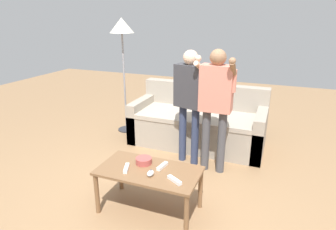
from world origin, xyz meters
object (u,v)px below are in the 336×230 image
at_px(couch, 198,124).
at_px(player_center, 190,95).
at_px(floor_lamp, 122,33).
at_px(game_remote_wand_far, 162,166).
at_px(snack_bowl, 144,161).
at_px(game_remote_wand_spare, 126,168).
at_px(game_remote_nunchuk, 150,173).
at_px(player_right, 216,98).
at_px(game_remote_wand_near, 175,180).
at_px(coffee_table, 149,175).

bearing_deg(couch, player_center, -85.38).
bearing_deg(floor_lamp, player_center, -27.75).
height_order(couch, game_remote_wand_far, couch).
distance_m(snack_bowl, floor_lamp, 2.31).
bearing_deg(game_remote_wand_spare, couch, 83.94).
xyz_separation_m(snack_bowl, game_remote_wand_far, (0.20, -0.01, -0.01)).
height_order(couch, game_remote_wand_spare, couch).
xyz_separation_m(couch, game_remote_wand_spare, (-0.19, -1.80, 0.16)).
height_order(game_remote_nunchuk, game_remote_wand_far, game_remote_nunchuk).
relative_size(game_remote_nunchuk, player_right, 0.06).
height_order(player_right, game_remote_wand_near, player_right).
bearing_deg(floor_lamp, game_remote_nunchuk, -54.94).
height_order(couch, game_remote_nunchuk, couch).
xyz_separation_m(game_remote_wand_near, game_remote_wand_spare, (-0.49, 0.03, 0.00)).
height_order(coffee_table, player_center, player_center).
height_order(couch, floor_lamp, floor_lamp).
xyz_separation_m(coffee_table, game_remote_wand_spare, (-0.20, -0.08, 0.07)).
relative_size(game_remote_nunchuk, game_remote_wand_far, 0.55).
relative_size(snack_bowl, player_right, 0.11).
relative_size(player_center, game_remote_wand_spare, 8.91).
relative_size(couch, snack_bowl, 12.05).
distance_m(snack_bowl, game_remote_wand_spare, 0.20).
bearing_deg(coffee_table, game_remote_wand_near, -19.57).
bearing_deg(game_remote_wand_far, game_remote_wand_spare, -151.72).
distance_m(couch, game_remote_wand_far, 1.65).
bearing_deg(player_right, floor_lamp, 154.48).
height_order(game_remote_nunchuk, game_remote_wand_spare, game_remote_nunchuk).
relative_size(snack_bowl, game_remote_wand_far, 0.99).
bearing_deg(game_remote_wand_spare, coffee_table, 21.24).
relative_size(snack_bowl, player_center, 0.11).
height_order(game_remote_wand_far, game_remote_wand_spare, same).
bearing_deg(game_remote_wand_far, couch, 93.73).
bearing_deg(game_remote_nunchuk, game_remote_wand_far, 76.35).
height_order(snack_bowl, game_remote_nunchuk, snack_bowl).
bearing_deg(game_remote_wand_far, player_center, 93.17).
bearing_deg(game_remote_wand_near, game_remote_nunchuk, 176.71).
distance_m(player_center, game_remote_wand_near, 1.30).
bearing_deg(game_remote_wand_far, snack_bowl, 177.50).
xyz_separation_m(game_remote_nunchuk, floor_lamp, (-1.31, 1.86, 1.09)).
bearing_deg(game_remote_wand_near, couch, 99.34).
bearing_deg(game_remote_wand_far, game_remote_wand_near, -44.31).
xyz_separation_m(couch, player_right, (0.40, -0.74, 0.63)).
xyz_separation_m(player_center, player_right, (0.34, -0.10, 0.02)).
height_order(game_remote_nunchuk, player_center, player_center).
height_order(floor_lamp, game_remote_wand_near, floor_lamp).
distance_m(floor_lamp, player_center, 1.60).
xyz_separation_m(couch, coffee_table, (0.01, -1.73, 0.09)).
bearing_deg(player_center, couch, 94.62).
distance_m(player_center, game_remote_wand_far, 1.10).
relative_size(game_remote_nunchuk, game_remote_wand_near, 0.56).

